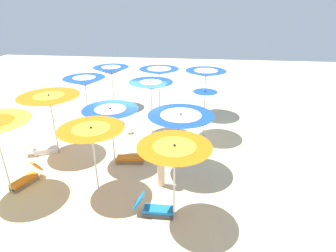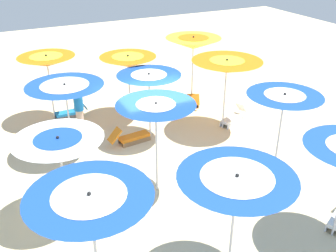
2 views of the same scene
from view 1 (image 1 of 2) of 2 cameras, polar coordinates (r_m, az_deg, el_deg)
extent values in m
cube|color=beige|center=(12.27, -6.61, -3.55)|extent=(38.39, 38.39, 0.04)
cylinder|color=silver|center=(16.40, -11.16, 7.42)|extent=(0.05, 0.05, 2.07)
cone|color=#1947B2|center=(16.14, -11.46, 10.93)|extent=(1.97, 1.97, 0.43)
cone|color=white|center=(16.11, -11.49, 11.30)|extent=(1.07, 1.07, 0.23)
sphere|color=black|center=(16.08, -11.53, 11.78)|extent=(0.07, 0.07, 0.07)
cylinder|color=silver|center=(14.24, -16.10, 4.47)|extent=(0.05, 0.05, 2.15)
cone|color=#1947B2|center=(13.93, -16.61, 8.62)|extent=(1.96, 1.96, 0.40)
cone|color=white|center=(13.90, -16.66, 9.00)|extent=(1.06, 1.06, 0.22)
sphere|color=black|center=(13.87, -16.72, 9.53)|extent=(0.07, 0.07, 0.07)
cylinder|color=silver|center=(11.87, -22.10, -0.28)|extent=(0.05, 0.05, 2.20)
cone|color=orange|center=(11.49, -22.95, 4.72)|extent=(2.28, 2.28, 0.41)
cone|color=yellow|center=(11.46, -23.04, 5.24)|extent=(1.12, 1.12, 0.20)
sphere|color=black|center=(11.42, -23.14, 5.83)|extent=(0.07, 0.07, 0.07)
cylinder|color=silver|center=(10.03, -30.45, -6.31)|extent=(0.05, 0.05, 2.28)
cylinder|color=silver|center=(15.66, -1.77, 7.18)|extent=(0.05, 0.05, 2.14)
cone|color=#1947B2|center=(15.38, -1.83, 10.99)|extent=(2.15, 2.15, 0.32)
cone|color=white|center=(15.36, -1.83, 11.24)|extent=(1.31, 1.31, 0.19)
sphere|color=black|center=(15.33, -1.83, 11.68)|extent=(0.07, 0.07, 0.07)
cylinder|color=silver|center=(12.65, -3.36, 3.24)|extent=(0.05, 0.05, 2.28)
cone|color=#1947B2|center=(12.29, -3.49, 8.19)|extent=(1.94, 1.94, 0.33)
cone|color=white|center=(12.26, -3.50, 8.60)|extent=(0.95, 0.95, 0.16)
sphere|color=black|center=(12.24, -3.51, 9.07)|extent=(0.07, 0.07, 0.07)
cylinder|color=silver|center=(10.55, -11.14, -2.60)|extent=(0.05, 0.05, 1.98)
cone|color=#1947B2|center=(10.15, -11.58, 2.38)|extent=(2.00, 2.00, 0.39)
cone|color=white|center=(10.12, -11.62, 2.87)|extent=(1.10, 1.10, 0.22)
sphere|color=black|center=(10.07, -11.69, 3.56)|extent=(0.07, 0.07, 0.07)
cylinder|color=silver|center=(9.05, -14.55, -7.50)|extent=(0.05, 0.05, 2.06)
cone|color=orange|center=(8.57, -15.26, -1.63)|extent=(1.95, 1.95, 0.38)
cone|color=yellow|center=(8.53, -15.33, -1.09)|extent=(1.10, 1.10, 0.21)
sphere|color=black|center=(8.48, -15.42, -0.29)|extent=(0.07, 0.07, 0.07)
cylinder|color=silver|center=(15.00, 7.46, 6.39)|extent=(0.05, 0.05, 2.23)
cone|color=#1947B2|center=(14.70, 7.69, 10.52)|extent=(2.10, 2.10, 0.31)
cone|color=white|center=(14.69, 7.71, 10.79)|extent=(1.22, 1.22, 0.18)
sphere|color=black|center=(14.66, 7.74, 11.22)|extent=(0.07, 0.07, 0.07)
cylinder|color=silver|center=(12.55, 7.31, 2.04)|extent=(0.05, 0.05, 1.93)
cone|color=white|center=(12.22, 7.54, 6.23)|extent=(2.01, 2.01, 0.30)
cone|color=#1947B2|center=(12.19, 7.56, 6.58)|extent=(1.06, 1.06, 0.16)
sphere|color=black|center=(12.16, 7.59, 7.05)|extent=(0.07, 0.07, 0.07)
cylinder|color=silver|center=(9.88, 2.50, -4.02)|extent=(0.05, 0.05, 1.99)
cone|color=#1947B2|center=(9.45, 2.61, 1.31)|extent=(2.24, 2.24, 0.34)
cone|color=white|center=(9.42, 2.61, 1.71)|extent=(1.39, 1.39, 0.21)
sphere|color=black|center=(9.37, 2.63, 2.44)|extent=(0.07, 0.07, 0.07)
cylinder|color=silver|center=(7.71, 1.24, -12.39)|extent=(0.05, 0.05, 2.15)
cone|color=orange|center=(7.12, 1.31, -5.43)|extent=(1.92, 1.92, 0.36)
cone|color=yellow|center=(7.08, 1.32, -4.84)|extent=(1.10, 1.10, 0.21)
sphere|color=black|center=(7.02, 1.33, -3.93)|extent=(0.07, 0.07, 0.07)
cube|color=silver|center=(16.80, -12.56, 4.22)|extent=(0.44, 0.87, 0.14)
cube|color=silver|center=(16.50, -12.41, 3.86)|extent=(0.44, 0.87, 0.14)
cube|color=white|center=(16.61, -12.52, 4.43)|extent=(0.70, 1.00, 0.10)
cube|color=white|center=(16.50, -14.75, 4.84)|extent=(0.44, 0.45, 0.36)
cube|color=olive|center=(10.74, -7.83, -7.43)|extent=(0.15, 0.99, 0.14)
cube|color=olive|center=(11.04, -7.60, -6.49)|extent=(0.15, 0.99, 0.14)
cube|color=orange|center=(10.83, -7.75, -6.41)|extent=(0.46, 1.03, 0.10)
cube|color=orange|center=(10.64, -4.18, -5.36)|extent=(0.39, 0.44, 0.41)
cube|color=#333338|center=(8.59, -1.77, -16.50)|extent=(0.04, 0.85, 0.14)
cube|color=#333338|center=(8.34, -2.12, -18.02)|extent=(0.04, 0.85, 0.14)
cube|color=#1972B7|center=(8.39, -1.95, -16.64)|extent=(0.34, 0.85, 0.10)
cube|color=#1972B7|center=(8.30, -5.94, -14.86)|extent=(0.34, 0.31, 0.47)
cube|color=silver|center=(12.54, -23.45, -4.46)|extent=(0.39, 0.86, 0.14)
cube|color=silver|center=(12.27, -23.58, -5.12)|extent=(0.39, 0.86, 0.14)
cube|color=white|center=(12.35, -23.60, -4.30)|extent=(0.64, 0.97, 0.10)
cube|color=white|center=(12.36, -26.60, -3.61)|extent=(0.42, 0.44, 0.41)
cube|color=olive|center=(10.61, -26.65, -10.58)|extent=(0.87, 0.35, 0.14)
cube|color=olive|center=(10.84, -27.67, -10.04)|extent=(0.87, 0.35, 0.14)
cube|color=orange|center=(10.66, -27.29, -9.77)|extent=(0.97, 0.61, 0.10)
cube|color=orange|center=(10.81, -25.18, -7.40)|extent=(0.35, 0.38, 0.38)
cylinder|color=beige|center=(9.37, -1.41, -9.75)|extent=(0.24, 0.24, 0.87)
cylinder|color=#1972BF|center=(8.94, -1.47, -5.43)|extent=(0.30, 0.30, 0.76)
sphere|color=beige|center=(8.70, -1.50, -2.58)|extent=(0.24, 0.24, 0.24)
sphere|color=white|center=(13.11, -7.84, -0.77)|extent=(0.34, 0.34, 0.34)
camera|label=2|loc=(19.42, 11.87, 25.35)|focal=41.87mm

